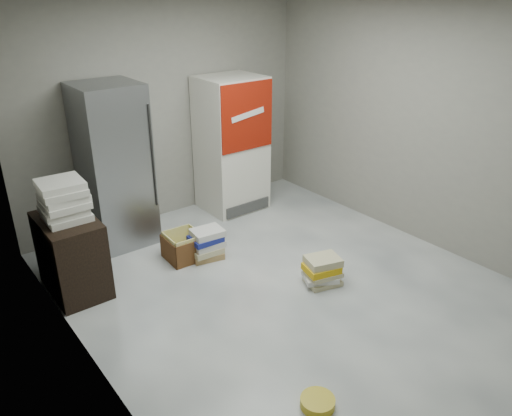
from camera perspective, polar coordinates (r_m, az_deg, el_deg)
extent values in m
plane|color=silver|center=(5.19, 4.30, -9.49)|extent=(5.00, 5.00, 0.00)
cube|color=gray|center=(6.54, -10.31, 10.90)|extent=(4.00, 0.04, 2.80)
cube|color=gray|center=(3.61, -19.36, -1.38)|extent=(0.04, 5.00, 2.80)
cube|color=gray|center=(6.04, 19.20, 8.83)|extent=(0.04, 5.00, 2.80)
cube|color=#95979C|center=(5.98, -15.89, 4.58)|extent=(0.70, 0.70, 1.90)
cylinder|color=#333333|center=(5.74, -11.71, 5.78)|extent=(0.02, 0.02, 1.19)
cube|color=silver|center=(6.74, -2.83, 7.25)|extent=(0.80, 0.70, 1.80)
cube|color=maroon|center=(6.34, -1.01, 10.39)|extent=(0.78, 0.02, 0.85)
cube|color=white|center=(6.32, -0.92, 10.60)|extent=(0.50, 0.01, 0.14)
cube|color=#3F3F3F|center=(6.75, -0.93, 0.04)|extent=(0.70, 0.02, 0.15)
cube|color=black|center=(5.33, -20.31, -5.08)|extent=(0.50, 0.80, 0.80)
cube|color=silver|center=(5.13, -20.80, -0.88)|extent=(0.40, 0.40, 0.06)
cube|color=silver|center=(5.13, -21.14, -0.15)|extent=(0.42, 0.42, 0.06)
cube|color=silver|center=(5.08, -21.01, 0.45)|extent=(0.40, 0.40, 0.06)
cube|color=silver|center=(5.07, -21.12, 1.20)|extent=(0.40, 0.40, 0.06)
cube|color=silver|center=(5.04, -21.25, 1.84)|extent=(0.42, 0.42, 0.06)
cube|color=silver|center=(5.03, -21.49, 2.56)|extent=(0.42, 0.42, 0.06)
cube|color=olive|center=(5.77, -5.64, -5.32)|extent=(0.40, 0.34, 0.07)
cube|color=tan|center=(5.72, -5.74, -4.77)|extent=(0.37, 0.30, 0.07)
cube|color=silver|center=(5.71, -5.57, -4.04)|extent=(0.37, 0.31, 0.08)
cube|color=navy|center=(5.66, -5.79, -3.51)|extent=(0.36, 0.29, 0.06)
cube|color=silver|center=(5.65, -5.58, -2.82)|extent=(0.37, 0.31, 0.07)
cube|color=tan|center=(5.33, 7.65, -8.29)|extent=(0.40, 0.35, 0.05)
cube|color=silver|center=(5.30, 7.35, -7.81)|extent=(0.42, 0.39, 0.06)
cube|color=tan|center=(5.27, 7.67, -7.38)|extent=(0.39, 0.34, 0.05)
cube|color=gold|center=(5.23, 7.50, -6.84)|extent=(0.40, 0.34, 0.07)
cube|color=tan|center=(5.21, 7.67, -6.02)|extent=(0.40, 0.35, 0.08)
cube|color=yellow|center=(5.80, -8.20, -5.62)|extent=(0.38, 0.38, 0.01)
cube|color=brown|center=(5.89, -9.14, -3.72)|extent=(0.39, 0.03, 0.28)
cube|color=brown|center=(5.59, -7.37, -5.24)|extent=(0.39, 0.03, 0.28)
cube|color=brown|center=(5.67, -9.98, -4.98)|extent=(0.03, 0.39, 0.28)
cube|color=brown|center=(5.81, -6.62, -3.95)|extent=(0.03, 0.39, 0.28)
cube|color=yellow|center=(5.87, -9.08, -3.62)|extent=(0.36, 0.03, 0.32)
cube|color=yellow|center=(5.59, -7.46, -5.00)|extent=(0.36, 0.03, 0.32)
cube|color=yellow|center=(5.67, -9.85, -4.76)|extent=(0.03, 0.36, 0.32)
cube|color=yellow|center=(5.80, -6.78, -3.83)|extent=(0.03, 0.36, 0.32)
cylinder|color=gold|center=(4.01, 7.05, -21.19)|extent=(0.34, 0.34, 0.07)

